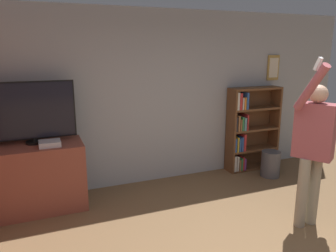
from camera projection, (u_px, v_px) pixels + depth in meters
wall_back at (158, 98)px, 5.15m from camera, size 7.08×0.09×2.70m
tv_ledge at (38, 177)px, 4.33m from camera, size 1.19×0.63×0.90m
television at (32, 112)px, 4.20m from camera, size 1.09×0.22×0.81m
game_console at (50, 143)px, 4.17m from camera, size 0.27×0.23×0.07m
bookshelf at (248, 130)px, 5.73m from camera, size 0.96×0.28×1.46m
person at (314, 143)px, 3.80m from camera, size 0.57×0.57×2.03m
waste_bin at (270, 164)px, 5.51m from camera, size 0.31×0.31×0.43m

